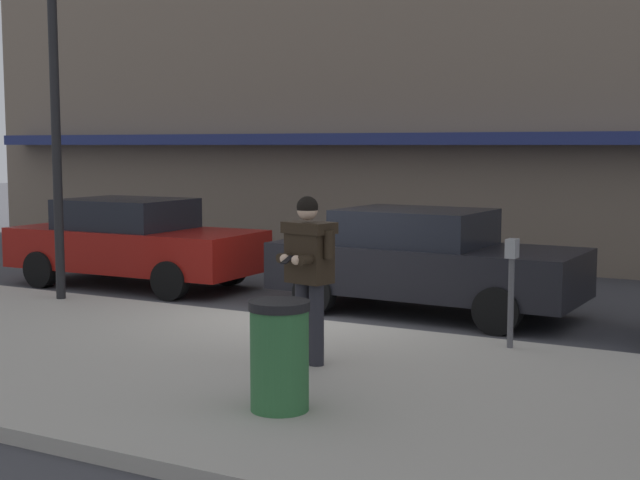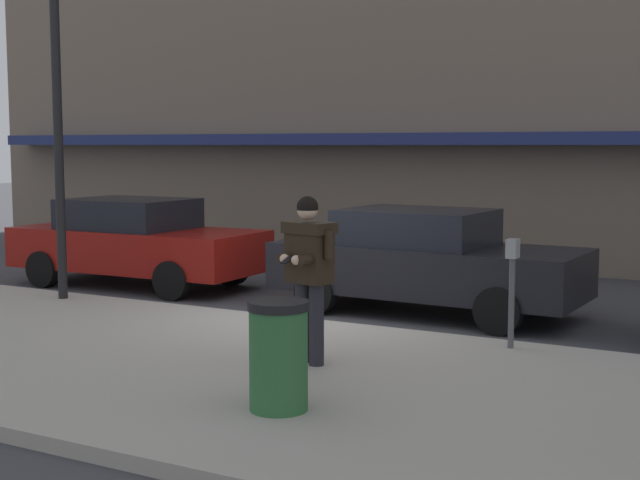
{
  "view_description": "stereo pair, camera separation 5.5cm",
  "coord_description": "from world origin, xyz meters",
  "px_view_note": "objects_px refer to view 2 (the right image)",
  "views": [
    {
      "loc": [
        5.97,
        -10.54,
        2.48
      ],
      "look_at": [
        1.51,
        -2.42,
        1.49
      ],
      "focal_mm": 50.0,
      "sensor_mm": 36.0,
      "label": 1
    },
    {
      "loc": [
        6.01,
        -10.52,
        2.48
      ],
      "look_at": [
        1.51,
        -2.42,
        1.49
      ],
      "focal_mm": 50.0,
      "sensor_mm": 36.0,
      "label": 2
    }
  ],
  "objects_px": {
    "parked_sedan_near": "(136,242)",
    "trash_bin": "(279,355)",
    "man_texting_on_phone": "(309,261)",
    "street_lamp_post": "(57,101)",
    "parked_sedan_mid": "(425,261)",
    "parking_meter": "(512,277)"
  },
  "relations": [
    {
      "from": "parked_sedan_mid",
      "to": "street_lamp_post",
      "type": "relative_size",
      "value": 0.93
    },
    {
      "from": "parked_sedan_near",
      "to": "parked_sedan_mid",
      "type": "bearing_deg",
      "value": 0.71
    },
    {
      "from": "parked_sedan_near",
      "to": "man_texting_on_phone",
      "type": "height_order",
      "value": "man_texting_on_phone"
    },
    {
      "from": "parked_sedan_near",
      "to": "street_lamp_post",
      "type": "distance_m",
      "value": 3.19
    },
    {
      "from": "man_texting_on_phone",
      "to": "street_lamp_post",
      "type": "xyz_separation_m",
      "value": [
        -5.34,
        1.74,
        1.89
      ]
    },
    {
      "from": "parked_sedan_mid",
      "to": "trash_bin",
      "type": "relative_size",
      "value": 4.65
    },
    {
      "from": "street_lamp_post",
      "to": "trash_bin",
      "type": "relative_size",
      "value": 4.98
    },
    {
      "from": "parked_sedan_mid",
      "to": "trash_bin",
      "type": "bearing_deg",
      "value": -80.93
    },
    {
      "from": "parked_sedan_mid",
      "to": "trash_bin",
      "type": "height_order",
      "value": "parked_sedan_mid"
    },
    {
      "from": "parked_sedan_near",
      "to": "man_texting_on_phone",
      "type": "bearing_deg",
      "value": -34.09
    },
    {
      "from": "parked_sedan_near",
      "to": "parked_sedan_mid",
      "type": "relative_size",
      "value": 1.0
    },
    {
      "from": "man_texting_on_phone",
      "to": "trash_bin",
      "type": "bearing_deg",
      "value": -69.36
    },
    {
      "from": "parked_sedan_near",
      "to": "trash_bin",
      "type": "distance_m",
      "value": 8.34
    },
    {
      "from": "parked_sedan_mid",
      "to": "street_lamp_post",
      "type": "height_order",
      "value": "street_lamp_post"
    },
    {
      "from": "street_lamp_post",
      "to": "trash_bin",
      "type": "xyz_separation_m",
      "value": [
        5.93,
        -3.31,
        -2.51
      ]
    },
    {
      "from": "parked_sedan_near",
      "to": "parked_sedan_mid",
      "type": "xyz_separation_m",
      "value": [
        5.43,
        0.07,
        0.0
      ]
    },
    {
      "from": "parked_sedan_near",
      "to": "trash_bin",
      "type": "relative_size",
      "value": 4.63
    },
    {
      "from": "parking_meter",
      "to": "trash_bin",
      "type": "height_order",
      "value": "parking_meter"
    },
    {
      "from": "parking_meter",
      "to": "trash_bin",
      "type": "xyz_separation_m",
      "value": [
        -1.08,
        -3.36,
        -0.34
      ]
    },
    {
      "from": "man_texting_on_phone",
      "to": "parking_meter",
      "type": "bearing_deg",
      "value": 46.95
    },
    {
      "from": "parked_sedan_mid",
      "to": "street_lamp_post",
      "type": "bearing_deg",
      "value": -156.49
    },
    {
      "from": "parked_sedan_near",
      "to": "street_lamp_post",
      "type": "height_order",
      "value": "street_lamp_post"
    }
  ]
}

